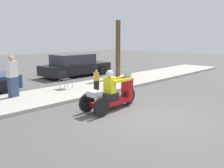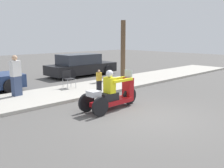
{
  "view_description": "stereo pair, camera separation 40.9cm",
  "coord_description": "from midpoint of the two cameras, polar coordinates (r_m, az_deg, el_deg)",
  "views": [
    {
      "loc": [
        -6.36,
        -4.46,
        2.55
      ],
      "look_at": [
        -0.11,
        1.46,
        0.9
      ],
      "focal_mm": 40.0,
      "sensor_mm": 36.0,
      "label": 1
    },
    {
      "loc": [
        -6.07,
        -4.75,
        2.55
      ],
      "look_at": [
        -0.11,
        1.46,
        0.9
      ],
      "focal_mm": 40.0,
      "sensor_mm": 36.0,
      "label": 2
    }
  ],
  "objects": [
    {
      "name": "parked_car_lot_far",
      "position": [
        16.51,
        -6.42,
        4.24
      ],
      "size": [
        4.69,
        2.02,
        1.43
      ],
      "color": "black",
      "rests_on": "ground"
    },
    {
      "name": "spectator_end_of_line",
      "position": [
        10.93,
        -20.12,
        1.64
      ],
      "size": [
        0.44,
        0.32,
        1.68
      ],
      "color": "#38476B",
      "rests_on": "sidewalk_strip"
    },
    {
      "name": "folding_chair_curbside",
      "position": [
        12.06,
        -9.06,
        1.5
      ],
      "size": [
        0.49,
        0.49,
        0.82
      ],
      "color": "#A5A8AD",
      "rests_on": "sidewalk_strip"
    },
    {
      "name": "motorcycle_trike",
      "position": [
        8.85,
        1.33,
        -2.57
      ],
      "size": [
        2.44,
        0.82,
        1.41
      ],
      "color": "black",
      "rests_on": "ground"
    },
    {
      "name": "tree_trunk",
      "position": [
        14.91,
        3.34,
        7.91
      ],
      "size": [
        0.28,
        0.28,
        3.36
      ],
      "color": "brown",
      "rests_on": "sidewalk_strip"
    },
    {
      "name": "ground_plane",
      "position": [
        8.14,
        9.22,
        -7.56
      ],
      "size": [
        60.0,
        60.0,
        0.0
      ],
      "primitive_type": "plane",
      "color": "#565451"
    },
    {
      "name": "sidewalk_strip",
      "position": [
        11.38,
        -9.58,
        -1.96
      ],
      "size": [
        28.0,
        2.8,
        0.12
      ],
      "color": "#B2ADA3",
      "rests_on": "ground"
    },
    {
      "name": "spectator_with_child",
      "position": [
        11.25,
        -1.95,
        0.75
      ],
      "size": [
        0.26,
        0.2,
        0.96
      ],
      "color": "black",
      "rests_on": "sidewalk_strip"
    }
  ]
}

